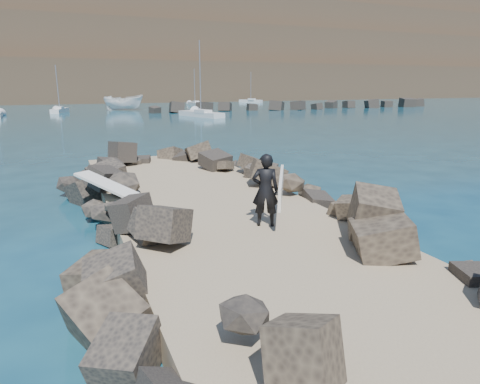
{
  "coord_description": "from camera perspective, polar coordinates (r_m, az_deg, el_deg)",
  "views": [
    {
      "loc": [
        -4.1,
        -10.82,
        4.19
      ],
      "look_at": [
        0.0,
        -1.0,
        1.5
      ],
      "focal_mm": 32.0,
      "sensor_mm": 36.0,
      "label": 1
    }
  ],
  "objects": [
    {
      "name": "surfer_with_board",
      "position": [
        11.01,
        3.71,
        0.32
      ],
      "size": [
        1.47,
        2.08,
        1.9
      ],
      "color": "black",
      "rests_on": "jetty"
    },
    {
      "name": "jetty",
      "position": [
        10.47,
        2.13,
        -7.62
      ],
      "size": [
        6.0,
        26.0,
        0.6
      ],
      "primitive_type": "cube",
      "color": "#8C7759",
      "rests_on": "ground"
    },
    {
      "name": "sailboat_f",
      "position": [
        103.5,
        1.45,
        12.03
      ],
      "size": [
        4.36,
        5.54,
        7.17
      ],
      "color": "silver",
      "rests_on": "ground"
    },
    {
      "name": "headland",
      "position": [
        171.8,
        -18.81,
        17.39
      ],
      "size": [
        360.0,
        140.0,
        32.0
      ],
      "primitive_type": "cube",
      "color": "#2D4919",
      "rests_on": "ground"
    },
    {
      "name": "boat_imported",
      "position": [
        75.24,
        -15.26,
        11.44
      ],
      "size": [
        6.89,
        4.32,
        2.49
      ],
      "primitive_type": "imported",
      "rotation": [
        0.0,
        0.0,
        1.25
      ],
      "color": "white",
      "rests_on": "ground"
    },
    {
      "name": "riprap_left",
      "position": [
        10.09,
        -14.38,
        -7.72
      ],
      "size": [
        2.6,
        22.0,
        1.0
      ],
      "primitive_type": "cube",
      "color": "black",
      "rests_on": "ground"
    },
    {
      "name": "ground",
      "position": [
        12.3,
        -1.81,
        -5.73
      ],
      "size": [
        800.0,
        800.0,
        0.0
      ],
      "primitive_type": "plane",
      "color": "#0F384C",
      "rests_on": "ground"
    },
    {
      "name": "surfboard_resting",
      "position": [
        14.0,
        -17.32,
        0.52
      ],
      "size": [
        1.87,
        2.25,
        0.08
      ],
      "primitive_type": "cube",
      "rotation": [
        0.0,
        0.0,
        0.63
      ],
      "color": "white",
      "rests_on": "riprap_left"
    },
    {
      "name": "breakwater_secondary",
      "position": [
        76.64,
        8.18,
        11.34
      ],
      "size": [
        52.0,
        4.0,
        1.2
      ],
      "primitive_type": "cube",
      "color": "black",
      "rests_on": "ground"
    },
    {
      "name": "sailboat_d",
      "position": [
        89.15,
        -6.01,
        11.62
      ],
      "size": [
        1.34,
        6.0,
        7.35
      ],
      "color": "silver",
      "rests_on": "ground"
    },
    {
      "name": "sailboat_c",
      "position": [
        57.9,
        -5.21,
        10.31
      ],
      "size": [
        4.14,
        8.42,
        9.82
      ],
      "color": "silver",
      "rests_on": "ground"
    },
    {
      "name": "sailboat_b",
      "position": [
        71.27,
        -22.89,
        9.99
      ],
      "size": [
        2.79,
        5.92,
        7.12
      ],
      "color": "silver",
      "rests_on": "ground"
    },
    {
      "name": "riprap_right",
      "position": [
        12.22,
        13.6,
        -3.79
      ],
      "size": [
        2.6,
        22.0,
        1.0
      ],
      "primitive_type": "cube",
      "color": "black",
      "rests_on": "ground"
    }
  ]
}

